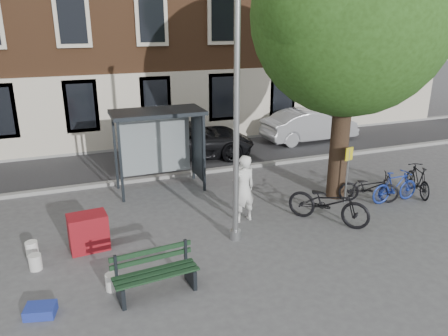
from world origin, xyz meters
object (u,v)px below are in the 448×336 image
Objects in this scene: bus_shelter at (170,131)px; bike_c at (328,202)px; bike_b at (395,187)px; notice_sign at (348,164)px; bike_d at (418,180)px; car_dark at (189,140)px; bench at (155,275)px; lamppost at (236,132)px; red_stand at (88,232)px; bike_a at (369,187)px; painter at (243,189)px; car_silver at (310,125)px.

bus_shelter is 1.26× the size of bike_c.
bus_shelter is at bearing 58.39° from bike_b.
bike_d is at bearing -18.60° from notice_sign.
car_dark reaches higher than bike_d.
bike_c is 1.29× the size of notice_sign.
notice_sign is (6.35, 2.48, 0.83)m from bench.
bench is at bearing -147.06° from lamppost.
bench is 0.34× the size of car_dark.
notice_sign is at bearing 1.22° from red_stand.
red_stand is (-8.18, 0.02, -0.02)m from bike_a.
bike_a is (7.05, 2.31, 0.06)m from bench.
painter reaches higher than bike_c.
bus_shelter is at bearing 98.43° from lamppost.
bike_a is 8.18m from red_stand.
bike_c is (2.11, -0.93, -0.35)m from painter.
red_stand is (-4.10, -0.12, -0.50)m from painter.
lamppost is at bearing 25.58° from bike_d.
red_stand is at bearing 121.99° from car_silver.
red_stand is at bearing 117.11° from bike_a.
bike_d is at bearing -131.29° from car_dark.
notice_sign reaches higher than bike_d.
bench is 6.87m from notice_sign.
bike_a is 1.82m from bike_d.
car_silver reaches higher than bike_b.
bike_b reaches higher than red_stand.
bike_c is at bearing 147.50° from painter.
bus_shelter is 8.01m from bike_d.
painter reaches higher than notice_sign.
bike_a is 0.41× the size of car_silver.
car_silver is (4.00, 7.55, 0.13)m from bike_c.
bench is at bearing 166.76° from car_dark.
bench is 0.98× the size of bike_a.
bike_d is 2.65m from notice_sign.
bike_d is (5.90, -0.21, -0.46)m from painter.
bike_c is (-2.70, -0.50, 0.10)m from bike_b.
painter reaches higher than car_silver.
lamppost is 1.18× the size of car_dark.
bike_c reaches higher than bike_b.
bike_a is at bearing -0.13° from red_stand.
notice_sign reaches higher than bike_b.
bike_b is 0.32× the size of car_dark.
bus_shelter reaches higher than car_silver.
painter is 0.84× the size of bike_c.
red_stand is at bearing 110.56° from bench.
painter is at bearing -69.32° from bus_shelter.
bench is 9.15m from bike_d.
lamppost is 10.30m from car_silver.
notice_sign is (-2.53, 0.25, 0.75)m from bike_d.
car_dark reaches higher than bike_c.
painter is at bearing 116.64° from bike_c.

